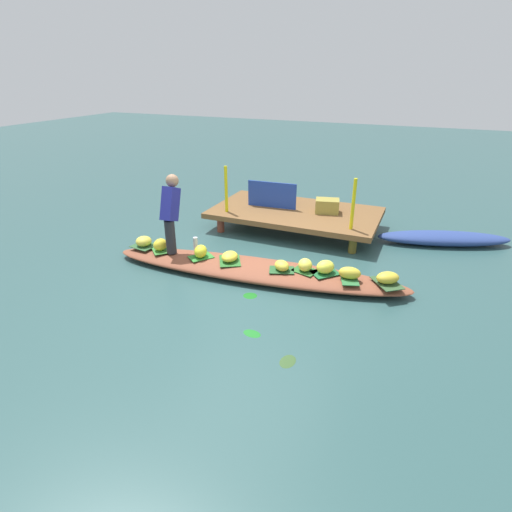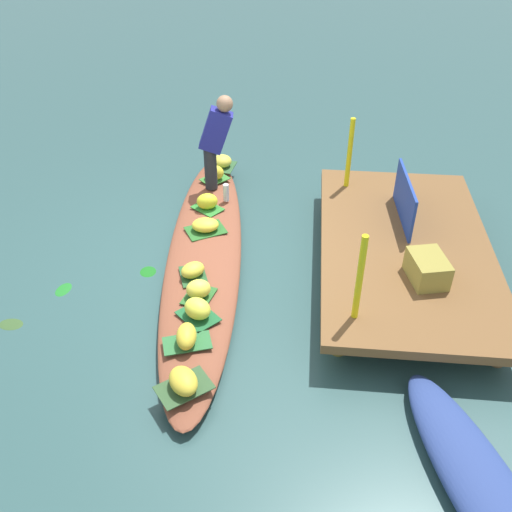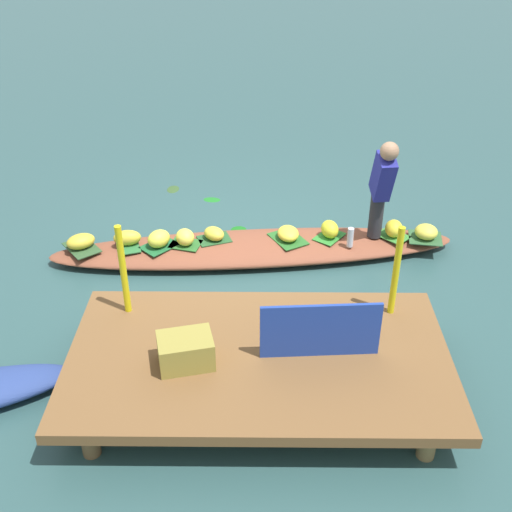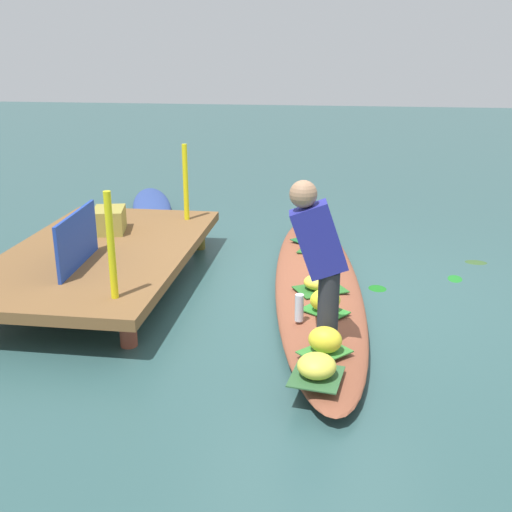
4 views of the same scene
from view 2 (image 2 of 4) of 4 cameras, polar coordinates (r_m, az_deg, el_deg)
canal_water at (r=6.41m, az=-5.18°, el=-0.81°), size 40.00×40.00×0.00m
dock_platform at (r=6.28m, az=14.79°, el=0.79°), size 3.20×1.80×0.38m
vendor_boat at (r=6.35m, az=-5.23°, el=-0.12°), size 4.71×1.27×0.19m
moored_boat at (r=4.65m, az=22.37°, el=-21.56°), size 2.38×1.27×0.23m
leaf_mat_0 at (r=7.96m, az=-3.43°, el=8.99°), size 0.42×0.39×0.01m
banana_bunch_0 at (r=7.93m, az=-3.45°, el=9.51°), size 0.30×0.30×0.16m
leaf_mat_1 at (r=7.65m, az=-4.16°, el=7.73°), size 0.43×0.43×0.01m
banana_bunch_1 at (r=7.60m, az=-4.19°, el=8.38°), size 0.23×0.27×0.20m
leaf_mat_2 at (r=5.68m, az=-5.76°, el=-4.03°), size 0.40×0.34×0.01m
banana_bunch_2 at (r=5.62m, az=-5.82°, el=-3.32°), size 0.28×0.30×0.19m
leaf_mat_3 at (r=5.21m, az=-6.95°, el=-8.68°), size 0.36×0.49×0.01m
banana_bunch_3 at (r=5.15m, az=-7.02°, el=-8.01°), size 0.33×0.22×0.17m
leaf_mat_4 at (r=5.94m, az=-6.33°, el=-1.96°), size 0.43×0.37×0.01m
banana_bunch_4 at (r=5.89m, az=-6.38°, el=-1.41°), size 0.33×0.32×0.15m
leaf_mat_5 at (r=6.61m, az=-5.09°, el=2.61°), size 0.49×0.54×0.01m
banana_bunch_5 at (r=6.57m, az=-5.12°, el=3.13°), size 0.28×0.34×0.14m
leaf_mat_6 at (r=7.02m, az=-4.90°, el=4.82°), size 0.42×0.44×0.01m
banana_bunch_6 at (r=6.97m, az=-4.94°, el=5.50°), size 0.25×0.30×0.20m
leaf_mat_7 at (r=4.86m, az=-7.25°, el=-12.98°), size 0.51×0.53×0.01m
banana_bunch_7 at (r=4.80m, az=-7.32°, el=-12.36°), size 0.39×0.36×0.16m
leaf_mat_8 at (r=5.46m, az=-5.85°, el=-6.03°), size 0.47×0.48×0.01m
banana_bunch_8 at (r=5.39m, az=-5.91°, el=-5.28°), size 0.34×0.35×0.19m
vendor_person at (r=7.14m, az=-4.08°, el=11.78°), size 0.22×0.45×1.23m
water_bottle at (r=7.11m, az=-3.03°, el=6.39°), size 0.07×0.07×0.23m
market_banner at (r=6.53m, az=14.72°, el=5.56°), size 0.99×0.09×0.51m
railing_post_west at (r=6.98m, az=9.39°, el=10.17°), size 0.06×0.06×0.88m
railing_post_east at (r=4.95m, az=10.39°, el=-2.20°), size 0.06×0.06×0.88m
produce_crate at (r=5.72m, az=16.86°, el=-1.22°), size 0.50×0.41×0.26m
drifting_plant_0 at (r=6.36m, az=-18.81°, el=-3.20°), size 0.25×0.18×0.01m
drifting_plant_1 at (r=6.13m, az=-23.43°, el=-6.31°), size 0.18×0.25×0.01m
drifting_plant_2 at (r=6.38m, az=-10.81°, el=-1.54°), size 0.24×0.23×0.01m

